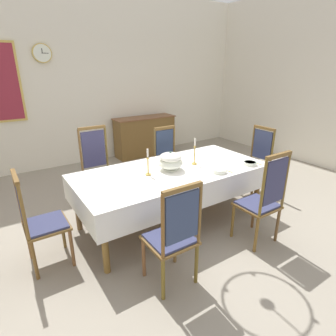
% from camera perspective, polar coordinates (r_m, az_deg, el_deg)
% --- Properties ---
extents(ground, '(7.68, 6.01, 0.04)m').
position_cam_1_polar(ground, '(3.97, -0.10, -10.23)').
color(ground, gray).
extents(back_wall, '(7.68, 0.08, 3.51)m').
position_cam_1_polar(back_wall, '(6.20, -16.54, 17.35)').
color(back_wall, silver).
rests_on(back_wall, ground).
extents(right_wall, '(0.08, 6.01, 3.51)m').
position_cam_1_polar(right_wall, '(6.43, 31.41, 15.39)').
color(right_wall, silver).
rests_on(right_wall, ground).
extents(dining_table, '(2.48, 1.15, 0.75)m').
position_cam_1_polar(dining_table, '(3.58, 0.92, -1.38)').
color(dining_table, brown).
rests_on(dining_table, ground).
extents(tablecloth, '(2.50, 1.17, 0.32)m').
position_cam_1_polar(tablecloth, '(3.58, 0.92, -1.38)').
color(tablecloth, white).
rests_on(tablecloth, dining_table).
extents(chair_south_a, '(0.44, 0.42, 1.09)m').
position_cam_1_polar(chair_south_a, '(2.59, 1.18, -13.70)').
color(chair_south_a, brown).
rests_on(chair_south_a, ground).
extents(chair_north_a, '(0.44, 0.42, 1.20)m').
position_cam_1_polar(chair_north_a, '(4.17, -14.34, -0.05)').
color(chair_north_a, brown).
rests_on(chair_north_a, ground).
extents(chair_south_b, '(0.44, 0.42, 1.15)m').
position_cam_1_polar(chair_south_b, '(3.35, 19.16, -6.07)').
color(chair_south_b, brown).
rests_on(chair_south_b, ground).
extents(chair_north_b, '(0.44, 0.42, 1.05)m').
position_cam_1_polar(chair_north_b, '(4.69, 0.14, 2.29)').
color(chair_north_b, brown).
rests_on(chair_north_b, ground).
extents(chair_head_west, '(0.42, 0.44, 1.07)m').
position_cam_1_polar(chair_head_west, '(3.11, -25.37, -9.69)').
color(chair_head_west, brown).
rests_on(chair_head_west, ground).
extents(chair_head_east, '(0.42, 0.44, 1.10)m').
position_cam_1_polar(chair_head_east, '(4.69, 17.77, 1.48)').
color(chair_head_east, brown).
rests_on(chair_head_east, ground).
extents(soup_tureen, '(0.32, 0.32, 0.25)m').
position_cam_1_polar(soup_tureen, '(3.49, 0.51, 1.47)').
color(soup_tureen, white).
rests_on(soup_tureen, tablecloth).
extents(candlestick_west, '(0.07, 0.07, 0.33)m').
position_cam_1_polar(candlestick_west, '(3.33, -4.20, 0.65)').
color(candlestick_west, gold).
rests_on(candlestick_west, tablecloth).
extents(candlestick_east, '(0.07, 0.07, 0.36)m').
position_cam_1_polar(candlestick_east, '(3.71, 5.55, 2.94)').
color(candlestick_east, gold).
rests_on(candlestick_east, tablecloth).
extents(bowl_near_left, '(0.18, 0.18, 0.04)m').
position_cam_1_polar(bowl_near_left, '(3.86, 16.69, 0.97)').
color(bowl_near_left, white).
rests_on(bowl_near_left, tablecloth).
extents(bowl_near_right, '(0.19, 0.19, 0.05)m').
position_cam_1_polar(bowl_near_right, '(3.50, 10.59, -0.52)').
color(bowl_near_right, white).
rests_on(bowl_near_right, tablecloth).
extents(spoon_primary, '(0.04, 0.18, 0.01)m').
position_cam_1_polar(spoon_primary, '(3.97, 17.47, 1.11)').
color(spoon_primary, gold).
rests_on(spoon_primary, tablecloth).
extents(spoon_secondary, '(0.03, 0.18, 0.01)m').
position_cam_1_polar(spoon_secondary, '(3.60, 11.70, -0.31)').
color(spoon_secondary, gold).
rests_on(spoon_secondary, tablecloth).
extents(sideboard, '(1.44, 0.48, 0.90)m').
position_cam_1_polar(sideboard, '(6.54, -4.85, 6.64)').
color(sideboard, brown).
rests_on(sideboard, ground).
extents(mounted_clock, '(0.34, 0.06, 0.34)m').
position_cam_1_polar(mounted_clock, '(5.93, -24.75, 20.88)').
color(mounted_clock, '#D1B251').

